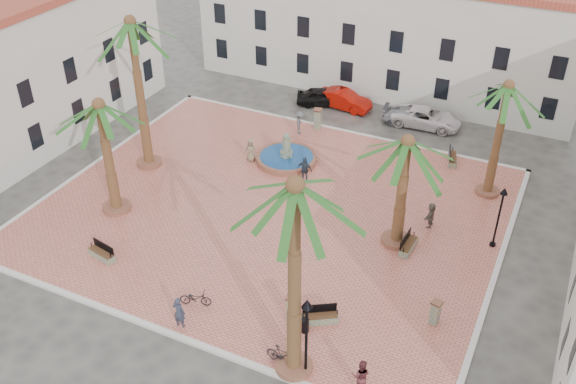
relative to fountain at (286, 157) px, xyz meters
The scene contains 36 objects.
ground 5.56m from the fountain, 72.56° to the right, with size 120.00×120.00×0.00m, color #56544F.
plaza 5.56m from the fountain, 72.56° to the right, with size 26.00×22.00×0.15m, color #E07664.
kerb_n 5.96m from the fountain, 73.77° to the left, with size 26.30×0.30×0.16m, color silver.
kerb_s 16.38m from the fountain, 84.17° to the right, with size 26.30×0.30×0.16m, color silver.
kerb_e 15.59m from the fountain, 19.84° to the right, with size 0.30×22.30×0.16m, color silver.
kerb_w 12.52m from the fountain, 154.99° to the right, with size 0.30×22.30×0.16m, color silver.
building_north 15.42m from the fountain, 83.55° to the left, with size 30.40×7.40×9.50m.
building_west 18.69m from the fountain, 163.03° to the right, with size 6.40×24.40×10.00m.
fountain is the anchor object (origin of this frame).
palm_nw 12.29m from the fountain, 151.99° to the right, with size 5.33×5.33×9.95m.
palm_sw 12.75m from the fountain, 125.34° to the right, with size 5.38×5.38×7.16m.
palm_s 19.41m from the fountain, 63.13° to the right, with size 5.32×5.32×9.82m.
palm_e 11.78m from the fountain, 29.40° to the right, with size 5.43×5.43×6.67m.
palm_ne 14.24m from the fountain, ahead, with size 4.76×4.76×7.46m.
bench_s 14.03m from the fountain, 108.45° to the right, with size 1.72×0.82×0.87m.
bench_se 14.88m from the fountain, 58.10° to the right, with size 1.73×1.36×0.91m.
bench_e 11.44m from the fountain, 29.18° to the right, with size 0.61×1.72×0.89m.
bench_ne 10.94m from the fountain, 25.08° to the left, with size 0.93×1.77×0.89m.
lamppost_s 18.03m from the fountain, 61.53° to the right, with size 0.46×0.46×4.22m.
lamppost_e 14.60m from the fountain, 12.95° to the right, with size 0.41×0.41×3.75m.
bollard_se 14.61m from the fountain, 63.23° to the right, with size 0.59×0.59×1.41m.
bollard_n 5.14m from the fountain, 89.84° to the left, with size 0.63×0.63×1.55m.
bollard_e 16.43m from the fountain, 39.29° to the right, with size 0.58×0.58×1.33m.
litter_bin 15.43m from the fountain, 61.00° to the right, with size 0.38×0.38×0.73m, color black.
cyclist_a 15.84m from the fountain, 82.39° to the right, with size 0.62×0.41×1.70m, color #2F3548.
bicycle_a 14.32m from the fountain, 82.04° to the right, with size 0.55×1.58×0.83m, color black.
cyclist_b 18.99m from the fountain, 54.85° to the right, with size 0.80×0.63×1.65m, color brown.
bicycle_b 17.36m from the fountain, 64.71° to the right, with size 0.46×1.64×0.98m, color black.
pedestrian_fountain_a 2.40m from the fountain, 155.92° to the right, with size 0.77×0.50×1.57m, color #887759.
pedestrian_fountain_b 2.82m from the fountain, 40.25° to the right, with size 1.02×0.43×1.75m, color #293A4C.
pedestrian_north 4.03m from the fountain, 102.22° to the left, with size 1.09×0.63×1.69m, color #54555A.
pedestrian_east 10.90m from the fountain, 15.81° to the right, with size 1.42×0.45×1.53m, color #675F53.
car_black 9.23m from the fountain, 98.02° to the left, with size 1.62×4.02×1.37m, color black.
car_red 9.35m from the fountain, 87.92° to the left, with size 1.53×4.39×1.44m, color #B00F05.
car_silver 10.66m from the fountain, 56.50° to the left, with size 1.73×4.25×1.23m, color #A0A0A9.
car_white 11.45m from the fountain, 53.12° to the left, with size 2.32×5.03×1.40m, color white.
Camera 1 is at (14.30, -27.63, 21.87)m, focal length 40.00 mm.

